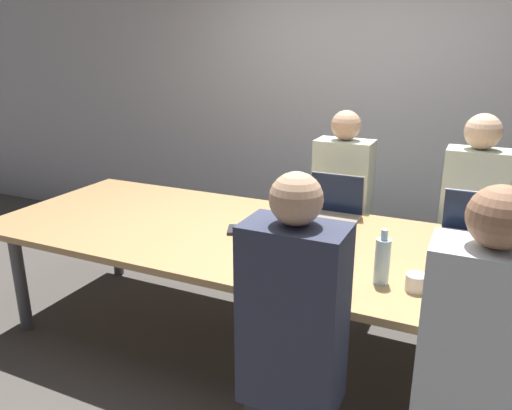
{
  "coord_description": "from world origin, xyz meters",
  "views": [
    {
      "loc": [
        1.0,
        -2.53,
        1.85
      ],
      "look_at": [
        -0.22,
        0.1,
        0.92
      ],
      "focal_mm": 35.0,
      "sensor_mm": 36.0,
      "label": 1
    }
  ],
  "objects_px": {
    "person_far_center": "(341,211)",
    "stapler": "(306,244)",
    "laptop_far_right": "(471,225)",
    "bottle_near_midright": "(382,260)",
    "laptop_near_midright": "(311,274)",
    "person_near_midright": "(292,349)",
    "laptop_far_center": "(334,206)",
    "cup_near_midright": "(264,265)",
    "cup_near_right": "(416,283)",
    "person_far_right": "(470,224)",
    "person_near_right": "(474,382)",
    "laptop_near_right": "(485,298)"
  },
  "relations": [
    {
      "from": "laptop_near_midright",
      "to": "person_far_center",
      "type": "bearing_deg",
      "value": -80.32
    },
    {
      "from": "laptop_near_right",
      "to": "person_near_right",
      "type": "bearing_deg",
      "value": 88.68
    },
    {
      "from": "laptop_near_midright",
      "to": "cup_near_midright",
      "type": "bearing_deg",
      "value": -10.02
    },
    {
      "from": "laptop_near_right",
      "to": "person_near_midright",
      "type": "relative_size",
      "value": 0.26
    },
    {
      "from": "person_far_center",
      "to": "stapler",
      "type": "height_order",
      "value": "person_far_center"
    },
    {
      "from": "person_far_center",
      "to": "laptop_near_midright",
      "type": "bearing_deg",
      "value": -80.32
    },
    {
      "from": "laptop_near_midright",
      "to": "cup_near_right",
      "type": "bearing_deg",
      "value": -158.14
    },
    {
      "from": "stapler",
      "to": "laptop_near_midright",
      "type": "bearing_deg",
      "value": -81.64
    },
    {
      "from": "cup_near_right",
      "to": "cup_near_midright",
      "type": "xyz_separation_m",
      "value": [
        -0.71,
        -0.13,
        0.01
      ]
    },
    {
      "from": "person_near_midright",
      "to": "bottle_near_midright",
      "type": "distance_m",
      "value": 0.65
    },
    {
      "from": "laptop_near_midright",
      "to": "stapler",
      "type": "relative_size",
      "value": 2.01
    },
    {
      "from": "person_near_midright",
      "to": "stapler",
      "type": "xyz_separation_m",
      "value": [
        -0.24,
        0.83,
        0.11
      ]
    },
    {
      "from": "person_near_right",
      "to": "laptop_near_midright",
      "type": "bearing_deg",
      "value": -22.98
    },
    {
      "from": "person_far_right",
      "to": "laptop_far_center",
      "type": "distance_m",
      "value": 0.93
    },
    {
      "from": "laptop_far_right",
      "to": "stapler",
      "type": "distance_m",
      "value": 1.0
    },
    {
      "from": "person_near_midright",
      "to": "laptop_far_center",
      "type": "bearing_deg",
      "value": -79.95
    },
    {
      "from": "person_near_right",
      "to": "person_far_right",
      "type": "bearing_deg",
      "value": -86.86
    },
    {
      "from": "person_near_right",
      "to": "bottle_near_midright",
      "type": "height_order",
      "value": "person_near_right"
    },
    {
      "from": "person_far_right",
      "to": "person_far_center",
      "type": "relative_size",
      "value": 1.01
    },
    {
      "from": "cup_near_right",
      "to": "cup_near_midright",
      "type": "relative_size",
      "value": 1.06
    },
    {
      "from": "laptop_far_right",
      "to": "cup_near_midright",
      "type": "height_order",
      "value": "laptop_far_right"
    },
    {
      "from": "laptop_far_right",
      "to": "person_near_right",
      "type": "bearing_deg",
      "value": -86.27
    },
    {
      "from": "person_near_right",
      "to": "cup_near_midright",
      "type": "height_order",
      "value": "person_near_right"
    },
    {
      "from": "cup_near_right",
      "to": "person_far_center",
      "type": "distance_m",
      "value": 1.39
    },
    {
      "from": "cup_near_midright",
      "to": "laptop_near_midright",
      "type": "bearing_deg",
      "value": -10.02
    },
    {
      "from": "cup_near_right",
      "to": "laptop_far_right",
      "type": "xyz_separation_m",
      "value": [
        0.2,
        0.83,
        0.04
      ]
    },
    {
      "from": "laptop_far_right",
      "to": "person_near_midright",
      "type": "xyz_separation_m",
      "value": [
        -0.59,
        -1.39,
        -0.16
      ]
    },
    {
      "from": "laptop_far_center",
      "to": "cup_near_midright",
      "type": "bearing_deg",
      "value": -94.24
    },
    {
      "from": "laptop_far_right",
      "to": "person_far_center",
      "type": "distance_m",
      "value": 0.97
    },
    {
      "from": "person_near_midright",
      "to": "cup_near_right",
      "type": "bearing_deg",
      "value": -124.8
    },
    {
      "from": "person_far_center",
      "to": "bottle_near_midright",
      "type": "xyz_separation_m",
      "value": [
        0.52,
        -1.19,
        0.19
      ]
    },
    {
      "from": "person_near_right",
      "to": "laptop_near_midright",
      "type": "distance_m",
      "value": 0.81
    },
    {
      "from": "cup_near_right",
      "to": "stapler",
      "type": "height_order",
      "value": "cup_near_right"
    },
    {
      "from": "laptop_far_right",
      "to": "person_far_center",
      "type": "bearing_deg",
      "value": 157.02
    },
    {
      "from": "stapler",
      "to": "person_near_right",
      "type": "bearing_deg",
      "value": -53.27
    },
    {
      "from": "laptop_far_center",
      "to": "laptop_near_midright",
      "type": "height_order",
      "value": "laptop_far_center"
    },
    {
      "from": "person_near_right",
      "to": "person_near_midright",
      "type": "xyz_separation_m",
      "value": [
        -0.67,
        -0.07,
        -0.01
      ]
    },
    {
      "from": "person_near_right",
      "to": "stapler",
      "type": "relative_size",
      "value": 9.16
    },
    {
      "from": "cup_near_right",
      "to": "person_far_center",
      "type": "xyz_separation_m",
      "value": [
        -0.68,
        1.2,
        -0.12
      ]
    },
    {
      "from": "cup_near_right",
      "to": "cup_near_midright",
      "type": "height_order",
      "value": "cup_near_midright"
    },
    {
      "from": "laptop_far_right",
      "to": "bottle_near_midright",
      "type": "bearing_deg",
      "value": -113.52
    },
    {
      "from": "person_far_center",
      "to": "bottle_near_midright",
      "type": "relative_size",
      "value": 5.23
    },
    {
      "from": "laptop_near_right",
      "to": "cup_near_midright",
      "type": "height_order",
      "value": "laptop_near_right"
    },
    {
      "from": "person_far_right",
      "to": "stapler",
      "type": "bearing_deg",
      "value": -129.71
    },
    {
      "from": "bottle_near_midright",
      "to": "stapler",
      "type": "distance_m",
      "value": 0.54
    },
    {
      "from": "laptop_far_right",
      "to": "person_far_right",
      "type": "relative_size",
      "value": 0.23
    },
    {
      "from": "laptop_far_right",
      "to": "bottle_near_midright",
      "type": "height_order",
      "value": "same"
    },
    {
      "from": "laptop_near_right",
      "to": "cup_near_midright",
      "type": "bearing_deg",
      "value": 2.97
    },
    {
      "from": "person_near_right",
      "to": "laptop_far_center",
      "type": "xyz_separation_m",
      "value": [
        -0.92,
        1.32,
        0.15
      ]
    },
    {
      "from": "laptop_far_center",
      "to": "bottle_near_midright",
      "type": "relative_size",
      "value": 1.29
    }
  ]
}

